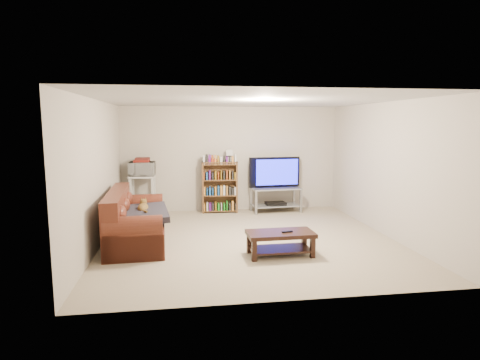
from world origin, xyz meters
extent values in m
plane|color=tan|center=(0.00, 0.00, 0.00)|extent=(5.00, 5.00, 0.00)
plane|color=white|center=(0.00, 0.00, 2.40)|extent=(5.00, 5.00, 0.00)
plane|color=beige|center=(0.00, 2.50, 1.20)|extent=(5.00, 0.00, 5.00)
plane|color=beige|center=(0.00, -2.50, 1.20)|extent=(5.00, 0.00, 5.00)
plane|color=beige|center=(-2.50, 0.00, 1.20)|extent=(0.00, 5.00, 5.00)
plane|color=beige|center=(2.50, 0.00, 1.20)|extent=(0.00, 5.00, 5.00)
cube|color=#562316|center=(-1.91, 0.10, 0.20)|extent=(0.99, 2.13, 0.40)
cube|color=#562316|center=(-2.23, 0.09, 0.46)|extent=(0.35, 2.10, 0.88)
cube|color=#562316|center=(-1.87, -0.82, 0.26)|extent=(0.87, 0.28, 0.52)
cube|color=#562316|center=(-1.95, 1.03, 0.26)|extent=(0.87, 0.28, 0.52)
cube|color=#2A2732|center=(-1.81, -0.04, 0.53)|extent=(0.94, 1.14, 0.18)
cube|color=black|center=(0.33, -0.92, 0.34)|extent=(1.03, 0.54, 0.06)
cube|color=black|center=(0.33, -0.92, 0.10)|extent=(0.93, 0.48, 0.03)
cube|color=black|center=(-0.11, -1.12, 0.16)|extent=(0.07, 0.07, 0.31)
cube|color=black|center=(0.79, -1.10, 0.16)|extent=(0.07, 0.07, 0.31)
cube|color=black|center=(-0.12, -0.73, 0.16)|extent=(0.07, 0.07, 0.31)
cube|color=black|center=(0.78, -0.71, 0.16)|extent=(0.07, 0.07, 0.31)
cube|color=black|center=(0.43, -0.96, 0.38)|extent=(0.17, 0.07, 0.02)
cube|color=#999EA3|center=(0.98, 2.13, 0.54)|extent=(1.15, 0.59, 0.03)
cube|color=#999EA3|center=(0.98, 2.13, 0.15)|extent=(1.10, 0.56, 0.02)
cube|color=gray|center=(0.47, 1.86, 0.28)|extent=(0.05, 0.05, 0.56)
cube|color=gray|center=(1.53, 1.94, 0.28)|extent=(0.05, 0.05, 0.56)
cube|color=gray|center=(0.44, 2.31, 0.28)|extent=(0.05, 0.05, 0.56)
cube|color=gray|center=(1.49, 2.39, 0.28)|extent=(0.05, 0.05, 0.56)
imported|color=black|center=(0.98, 2.13, 0.91)|extent=(1.21, 0.25, 0.69)
cube|color=black|center=(0.98, 2.13, 0.19)|extent=(0.47, 0.35, 0.06)
cube|color=brown|center=(-0.68, 2.27, 0.58)|extent=(0.05, 0.25, 1.16)
cube|color=brown|center=(0.09, 2.23, 0.58)|extent=(0.05, 0.25, 1.16)
cube|color=brown|center=(-0.29, 2.25, 1.15)|extent=(0.82, 0.30, 0.03)
cube|color=maroon|center=(-0.47, 2.26, 1.20)|extent=(0.24, 0.19, 0.06)
cube|color=silver|center=(-2.01, 2.20, 0.86)|extent=(0.57, 0.43, 0.04)
cube|color=silver|center=(-2.01, 2.20, 0.30)|extent=(0.52, 0.39, 0.03)
cube|color=silver|center=(-2.25, 2.06, 0.42)|extent=(0.05, 0.05, 0.84)
cube|color=silver|center=(-1.78, 2.03, 0.42)|extent=(0.05, 0.05, 0.84)
cube|color=silver|center=(-2.23, 2.38, 0.42)|extent=(0.05, 0.05, 0.84)
cube|color=silver|center=(-1.76, 2.35, 0.42)|extent=(0.05, 0.05, 0.84)
imported|color=silver|center=(-2.01, 2.20, 1.04)|extent=(0.56, 0.40, 0.30)
cube|color=maroon|center=(-2.01, 2.20, 1.21)|extent=(0.34, 0.30, 0.05)
camera|label=1|loc=(-1.15, -6.73, 2.01)|focal=30.00mm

